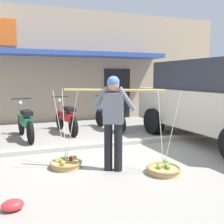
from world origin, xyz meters
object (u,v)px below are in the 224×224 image
fruit_basket_left_side (163,169)px  fruit_basket_right_side (66,163)px  parked_truck (219,99)px  motorcycle_third_in_row (66,118)px  motorcycle_end_of_row (110,116)px  motorcycle_second_in_row (25,123)px  fruit_vendor (113,117)px  plastic_litter_bag (13,205)px

fruit_basket_left_side → fruit_basket_right_side: bearing=150.5°
parked_truck → motorcycle_third_in_row: bearing=144.7°
motorcycle_end_of_row → motorcycle_second_in_row: bearing=-170.6°
parked_truck → motorcycle_second_in_row: bearing=156.4°
motorcycle_end_of_row → parked_truck: bearing=-49.8°
fruit_vendor → fruit_basket_right_side: 1.27m
motorcycle_third_in_row → fruit_vendor: bearing=-86.0°
plastic_litter_bag → parked_truck: bearing=21.0°
fruit_basket_left_side → fruit_basket_right_side: same height
motorcycle_end_of_row → plastic_litter_bag: size_ratio=6.44×
motorcycle_second_in_row → fruit_basket_left_side: bearing=-57.5°
fruit_basket_left_side → motorcycle_second_in_row: size_ratio=0.80×
motorcycle_third_in_row → motorcycle_end_of_row: bearing=0.0°
parked_truck → fruit_basket_right_side: bearing=-172.1°
plastic_litter_bag → motorcycle_third_in_row: bearing=71.6°
motorcycle_second_in_row → motorcycle_third_in_row: bearing=19.8°
parked_truck → fruit_basket_left_side: bearing=-149.7°
motorcycle_third_in_row → plastic_litter_bag: motorcycle_third_in_row is taller
motorcycle_end_of_row → parked_truck: size_ratio=0.37×
fruit_vendor → motorcycle_third_in_row: (-0.24, 3.45, -0.53)m
motorcycle_second_in_row → plastic_litter_bag: size_ratio=6.46×
plastic_litter_bag → motorcycle_end_of_row: bearing=56.8°
fruit_vendor → plastic_litter_bag: 2.11m
motorcycle_end_of_row → plastic_litter_bag: 5.20m
fruit_vendor → motorcycle_second_in_row: (-1.42, 3.02, -0.53)m
motorcycle_third_in_row → fruit_basket_right_side: bearing=-100.0°
motorcycle_third_in_row → parked_truck: 4.30m
motorcycle_end_of_row → motorcycle_third_in_row: bearing=-180.0°
fruit_basket_right_side → plastic_litter_bag: bearing=-124.3°
motorcycle_third_in_row → motorcycle_second_in_row: bearing=-160.2°
motorcycle_third_in_row → parked_truck: parked_truck is taller
fruit_basket_right_side → motorcycle_second_in_row: bearing=104.1°
fruit_basket_left_side → motorcycle_second_in_row: bearing=122.5°
fruit_vendor → parked_truck: size_ratio=0.34×
fruit_basket_left_side → motorcycle_end_of_row: size_ratio=0.81×
fruit_vendor → parked_truck: (3.23, 0.99, 0.15)m
parked_truck → fruit_vendor: bearing=-162.9°
parked_truck → plastic_litter_bag: parked_truck is taller
motorcycle_third_in_row → motorcycle_end_of_row: size_ratio=1.00×
fruit_basket_right_side → motorcycle_third_in_row: fruit_basket_right_side is taller
fruit_basket_right_side → parked_truck: bearing=7.9°
motorcycle_third_in_row → parked_truck: bearing=-35.3°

